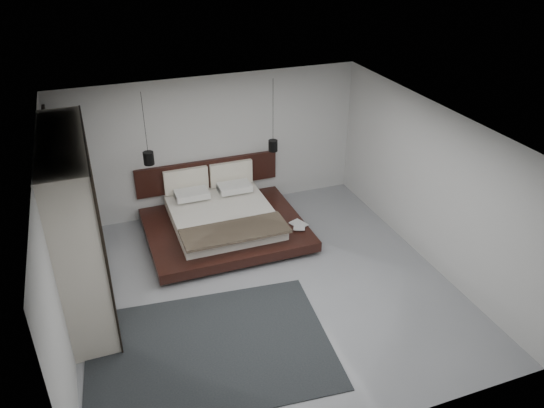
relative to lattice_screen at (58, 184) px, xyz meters
name	(u,v)px	position (x,y,z in m)	size (l,w,h in m)	color
floor	(264,288)	(2.95, -2.45, -1.30)	(6.00, 6.00, 0.00)	gray
ceiling	(263,129)	(2.95, -2.45, 1.50)	(6.00, 6.00, 0.00)	white
wall_back	(213,145)	(2.95, 0.55, 0.10)	(6.00, 6.00, 0.00)	#B5B5B2
wall_front	(357,347)	(2.95, -5.45, 0.10)	(6.00, 6.00, 0.00)	#B5B5B2
wall_left	(55,253)	(-0.05, -2.45, 0.10)	(6.00, 6.00, 0.00)	#B5B5B2
wall_right	(429,185)	(5.95, -2.45, 0.10)	(6.00, 6.00, 0.00)	#B5B5B2
lattice_screen	(58,184)	(0.00, 0.00, 0.00)	(0.05, 0.90, 2.60)	black
bed	(223,220)	(2.79, -0.55, -1.00)	(2.92, 2.45, 1.10)	black
book_lower	(294,226)	(3.99, -1.22, -1.01)	(0.24, 0.32, 0.03)	#99724C
book_upper	(294,226)	(3.97, -1.25, -0.99)	(0.21, 0.29, 0.02)	#99724C
pendant_left	(149,158)	(1.59, -0.07, 0.28)	(0.19, 0.19, 1.34)	black
pendant_right	(273,145)	(3.99, -0.07, 0.18)	(0.18, 0.18, 1.44)	black
wardrobe	(77,226)	(0.25, -1.75, 0.08)	(0.66, 2.81, 2.76)	beige
rug	(210,349)	(1.75, -3.51, -1.29)	(3.42, 2.44, 0.01)	black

